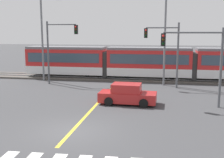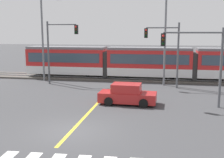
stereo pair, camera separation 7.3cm
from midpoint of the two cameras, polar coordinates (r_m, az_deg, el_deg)
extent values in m
plane|color=#3D3D3F|center=(15.51, -8.30, -10.47)|extent=(200.00, 200.00, 0.00)
cube|color=#4C4742|center=(31.79, 1.50, 0.15)|extent=(120.00, 4.00, 0.18)
cube|color=#939399|center=(31.06, 1.30, 0.19)|extent=(120.00, 0.08, 0.10)
cube|color=#939399|center=(32.47, 1.69, 0.59)|extent=(120.00, 0.08, 0.10)
cube|color=silver|center=(33.16, -9.20, 1.97)|extent=(9.00, 2.60, 0.90)
cube|color=red|center=(33.00, -9.27, 4.38)|extent=(9.00, 2.60, 1.90)
cube|color=#384756|center=(31.76, -10.06, 4.25)|extent=(8.28, 0.04, 1.04)
cube|color=slate|center=(32.93, -9.32, 6.27)|extent=(9.00, 2.39, 0.28)
cylinder|color=black|center=(32.49, -5.06, 1.10)|extent=(0.70, 0.20, 0.70)
cylinder|color=black|center=(34.11, -13.11, 1.29)|extent=(0.70, 0.20, 0.70)
cube|color=silver|center=(31.33, 7.43, 1.58)|extent=(9.00, 2.60, 0.90)
cube|color=red|center=(31.17, 7.49, 4.13)|extent=(9.00, 2.60, 1.90)
cube|color=#384756|center=(29.85, 7.37, 3.99)|extent=(8.28, 0.04, 1.04)
cube|color=slate|center=(31.09, 7.53, 6.13)|extent=(9.00, 2.39, 0.28)
cylinder|color=black|center=(31.38, 11.93, 0.63)|extent=(0.70, 0.20, 0.70)
cylinder|color=black|center=(31.61, 2.93, 0.89)|extent=(0.70, 0.20, 0.70)
cylinder|color=black|center=(31.86, 20.14, 0.38)|extent=(0.70, 0.20, 0.70)
cube|color=#2D2D2D|center=(31.82, -1.12, 3.05)|extent=(0.50, 2.34, 2.80)
cube|color=#2D2D2D|center=(31.39, 16.16, 2.58)|extent=(0.50, 2.34, 2.80)
cube|color=gold|center=(21.49, -2.84, -4.69)|extent=(0.20, 17.43, 0.01)
cube|color=#B22323|center=(20.86, 3.12, -3.67)|extent=(4.25, 1.82, 0.72)
cube|color=#B22323|center=(20.73, 2.86, -1.83)|extent=(2.14, 1.58, 0.64)
cube|color=#384756|center=(20.60, 5.61, -1.94)|extent=(0.14, 1.43, 0.52)
cube|color=#384756|center=(21.48, 3.19, -1.43)|extent=(1.79, 0.09, 0.48)
cylinder|color=black|center=(21.58, 6.77, -3.82)|extent=(0.65, 0.24, 0.64)
cylinder|color=black|center=(19.94, 6.33, -4.93)|extent=(0.65, 0.24, 0.64)
cylinder|color=black|center=(21.93, 0.19, -3.53)|extent=(0.65, 0.24, 0.64)
cylinder|color=black|center=(20.32, -0.78, -4.59)|extent=(0.65, 0.24, 0.64)
cylinder|color=#515459|center=(27.01, 13.12, 4.60)|extent=(0.18, 0.18, 6.14)
cylinder|color=#515459|center=(26.89, 10.08, 10.23)|extent=(3.00, 0.12, 0.12)
cube|color=black|center=(26.93, 6.82, 9.24)|extent=(0.32, 0.28, 0.90)
sphere|color=red|center=(26.78, 6.81, 9.82)|extent=(0.18, 0.18, 0.18)
sphere|color=#3A2706|center=(26.78, 6.80, 9.24)|extent=(0.18, 0.18, 0.18)
sphere|color=black|center=(26.79, 6.79, 8.66)|extent=(0.18, 0.18, 0.18)
cylinder|color=#515459|center=(20.84, 21.17, 2.03)|extent=(0.18, 0.18, 5.58)
cylinder|color=#515459|center=(20.39, 16.00, 9.06)|extent=(4.00, 0.12, 0.12)
cube|color=black|center=(20.30, 10.26, 7.86)|extent=(0.32, 0.28, 0.90)
sphere|color=red|center=(20.15, 10.28, 8.62)|extent=(0.18, 0.18, 0.18)
sphere|color=#3A2706|center=(20.15, 10.26, 7.85)|extent=(0.18, 0.18, 0.18)
sphere|color=black|center=(20.16, 10.23, 7.08)|extent=(0.18, 0.18, 0.18)
cylinder|color=#515459|center=(29.25, -12.92, 5.15)|extent=(0.18, 0.18, 6.32)
cylinder|color=#515459|center=(28.63, -10.32, 10.85)|extent=(3.00, 0.12, 0.12)
cube|color=black|center=(28.14, -7.38, 9.93)|extent=(0.32, 0.28, 0.90)
sphere|color=red|center=(28.00, -7.48, 10.49)|extent=(0.18, 0.18, 0.18)
sphere|color=#3A2706|center=(27.99, -7.47, 9.93)|extent=(0.18, 0.18, 0.18)
sphere|color=black|center=(27.99, -7.46, 9.38)|extent=(0.18, 0.18, 0.18)
cylinder|color=slate|center=(31.23, -14.04, 7.79)|extent=(0.20, 0.20, 8.96)
cylinder|color=slate|center=(28.15, 10.60, 7.74)|extent=(0.20, 0.20, 8.95)
camera|label=1|loc=(0.04, -90.09, -0.02)|focal=45.00mm
camera|label=2|loc=(0.04, 89.91, 0.02)|focal=45.00mm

